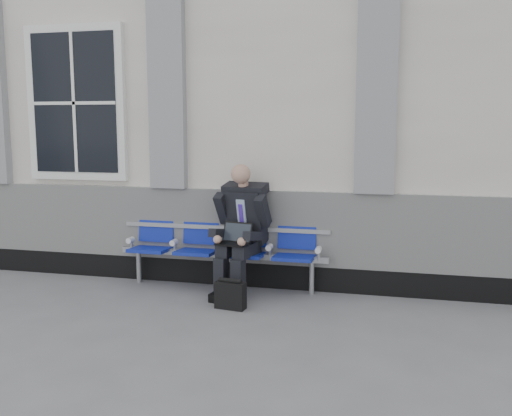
# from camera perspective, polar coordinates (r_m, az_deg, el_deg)

# --- Properties ---
(station_building) EXTENTS (14.40, 4.40, 4.49)m
(station_building) POSITION_cam_1_polar(r_m,az_deg,el_deg) (9.67, -13.18, 9.56)
(station_building) COLOR silver
(station_building) RESTS_ON ground
(bench) EXTENTS (2.60, 0.47, 0.91)m
(bench) POSITION_cam_1_polar(r_m,az_deg,el_deg) (6.94, -3.38, -3.55)
(bench) COLOR #9EA0A3
(bench) RESTS_ON ground
(businessman) EXTENTS (0.68, 0.90, 1.53)m
(businessman) POSITION_cam_1_polar(r_m,az_deg,el_deg) (6.68, -1.47, -1.72)
(businessman) COLOR black
(businessman) RESTS_ON ground
(briefcase) EXTENTS (0.35, 0.19, 0.34)m
(briefcase) POSITION_cam_1_polar(r_m,az_deg,el_deg) (6.25, -2.57, -8.66)
(briefcase) COLOR black
(briefcase) RESTS_ON ground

